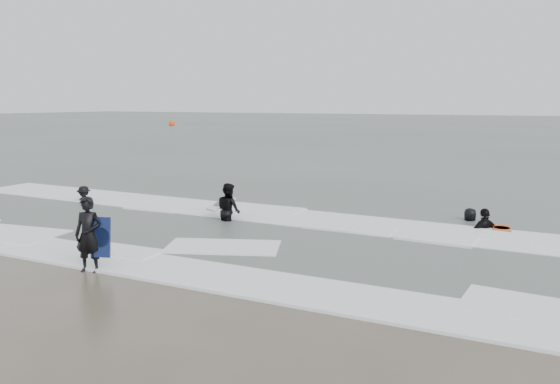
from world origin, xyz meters
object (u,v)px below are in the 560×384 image
at_px(surfer_centre, 91,271).
at_px(buoy, 172,124).
at_px(surfer_wading, 229,221).
at_px(surfer_right_near, 485,230).
at_px(surfer_breaker, 84,203).
at_px(surfer_right_far, 470,222).

distance_m(surfer_centre, buoy, 79.63).
xyz_separation_m(surfer_wading, buoy, (-47.53, 57.71, 0.42)).
height_order(surfer_centre, surfer_right_near, surfer_right_near).
distance_m(surfer_centre, surfer_right_near, 11.83).
height_order(surfer_breaker, surfer_right_near, surfer_right_near).
bearing_deg(surfer_right_far, surfer_wading, 2.58).
distance_m(surfer_right_near, surfer_right_far, 1.13).
xyz_separation_m(surfer_wading, surfer_right_far, (7.31, 3.59, 0.00)).
bearing_deg(surfer_breaker, surfer_centre, -63.05).
bearing_deg(surfer_right_far, surfer_centre, 29.62).
bearing_deg(surfer_right_near, buoy, -89.44).
relative_size(surfer_breaker, buoy, 0.92).
bearing_deg(buoy, surfer_right_near, -44.82).
bearing_deg(surfer_centre, surfer_breaker, 120.38).
bearing_deg(surfer_right_near, surfer_centre, 3.47).
distance_m(surfer_centre, surfer_breaker, 9.59).
distance_m(surfer_centre, surfer_right_far, 12.21).
bearing_deg(buoy, surfer_breaker, -54.80).
bearing_deg(surfer_wading, surfer_right_far, -126.29).
xyz_separation_m(surfer_right_near, surfer_right_far, (-0.59, 0.97, 0.00)).
height_order(surfer_centre, surfer_wading, surfer_wading).
height_order(surfer_wading, buoy, buoy).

